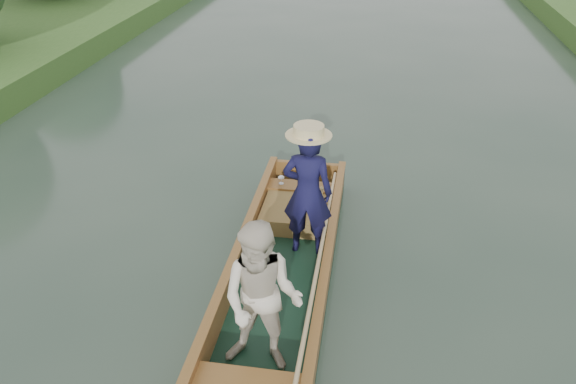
# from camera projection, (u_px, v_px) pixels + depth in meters

# --- Properties ---
(ground) EXTENTS (120.00, 120.00, 0.00)m
(ground) POSITION_uv_depth(u_px,v_px,m) (280.00, 291.00, 6.35)
(ground) COLOR #283D30
(ground) RESTS_ON ground
(punt) EXTENTS (1.12, 5.00, 1.71)m
(punt) POSITION_uv_depth(u_px,v_px,m) (283.00, 259.00, 5.98)
(punt) COLOR black
(punt) RESTS_ON ground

